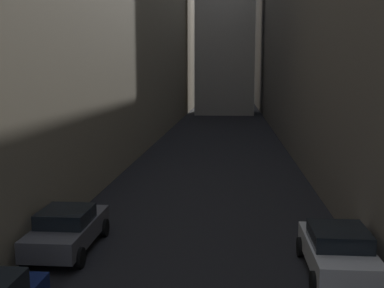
% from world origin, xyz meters
% --- Properties ---
extents(ground_plane, '(264.00, 264.00, 0.00)m').
position_xyz_m(ground_plane, '(0.00, 48.00, 0.00)').
color(ground_plane, black).
extents(building_block_left, '(11.11, 108.00, 23.26)m').
position_xyz_m(building_block_left, '(-11.05, 50.00, 11.63)').
color(building_block_left, gray).
rests_on(building_block_left, ground).
extents(building_block_right, '(11.98, 108.00, 21.12)m').
position_xyz_m(building_block_right, '(11.49, 50.00, 10.56)').
color(building_block_right, '#60594F').
rests_on(building_block_right, ground).
extents(parked_car_left_third, '(1.97, 4.40, 1.50)m').
position_xyz_m(parked_car_left_third, '(-4.40, 18.01, 0.77)').
color(parked_car_left_third, '#4C4C51').
rests_on(parked_car_left_third, ground).
extents(parked_car_right_third, '(2.01, 4.14, 1.48)m').
position_xyz_m(parked_car_right_third, '(4.40, 16.70, 0.77)').
color(parked_car_right_third, silver).
rests_on(parked_car_right_third, ground).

